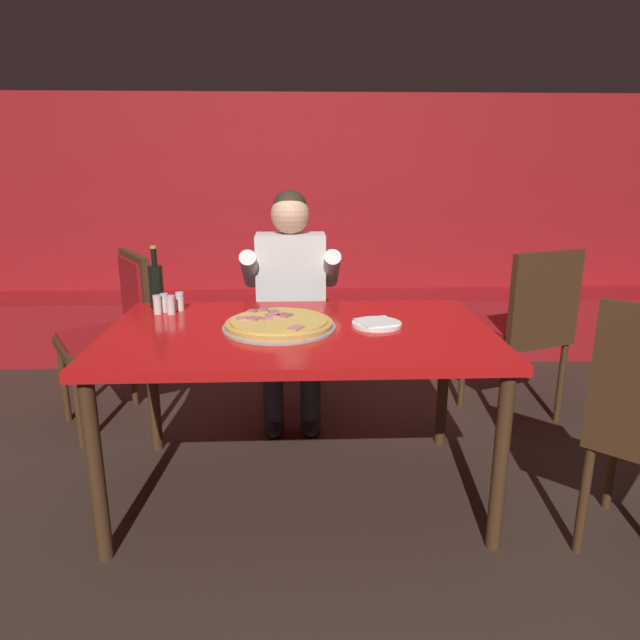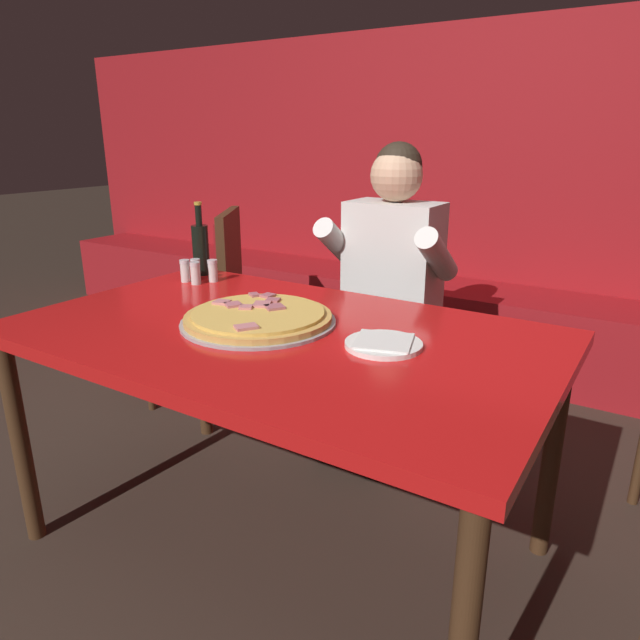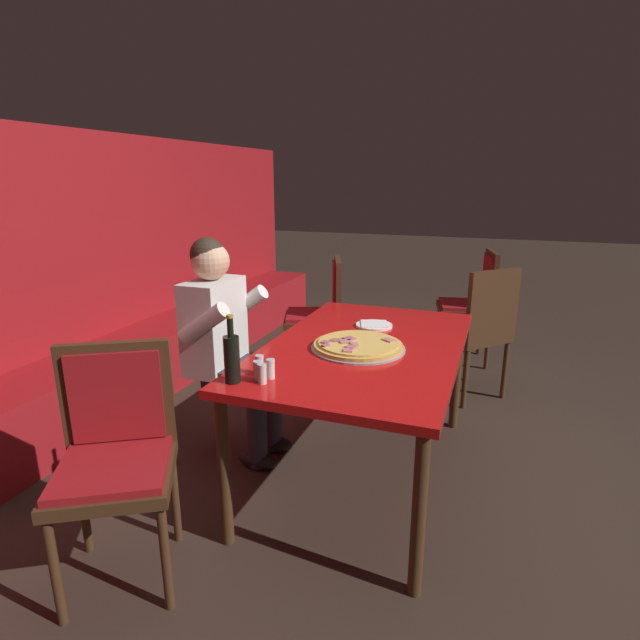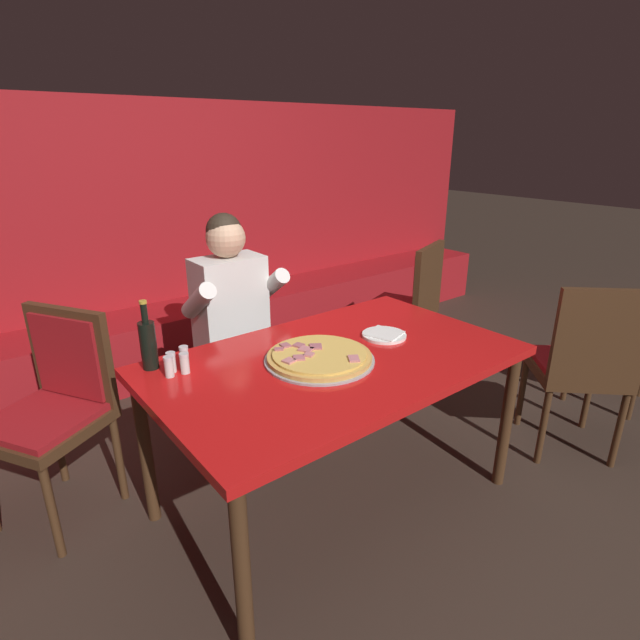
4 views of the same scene
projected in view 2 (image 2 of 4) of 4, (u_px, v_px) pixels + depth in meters
The scene contains 13 objects.
ground_plane at pixel (283, 542), 1.91m from camera, with size 24.00×24.00×0.00m, color #33261E.
booth_wall_panel at pixel (496, 196), 3.36m from camera, with size 6.80×0.16×1.90m, color maroon.
booth_bench at pixel (468, 326), 3.33m from camera, with size 6.46×0.48×0.46m, color maroon.
main_dining_table at pixel (279, 351), 1.69m from camera, with size 1.58×0.96×0.76m.
pizza at pixel (258, 318), 1.72m from camera, with size 0.47×0.47×0.05m.
plate_white_paper at pixel (384, 344), 1.53m from camera, with size 0.21×0.21×0.02m.
beer_bottle at pixel (201, 248), 2.29m from camera, with size 0.07×0.07×0.29m.
shaker_oregano at pixel (196, 271), 2.22m from camera, with size 0.04×0.04×0.09m.
shaker_parmesan at pixel (213, 272), 2.20m from camera, with size 0.04×0.04×0.09m.
shaker_black_pepper at pixel (185, 272), 2.20m from camera, with size 0.04×0.04×0.09m.
shaker_red_pepper_flakes at pixel (195, 274), 2.16m from camera, with size 0.04×0.04×0.09m.
diner_seated_blue_shirt at pixel (383, 286), 2.34m from camera, with size 0.53×0.53×1.27m.
dining_chair_far_left at pixel (207, 290), 2.83m from camera, with size 0.60×0.60×0.95m.
Camera 2 is at (0.95, -1.27, 1.30)m, focal length 32.00 mm.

